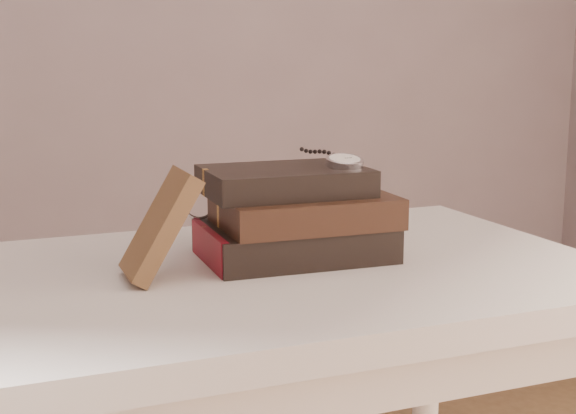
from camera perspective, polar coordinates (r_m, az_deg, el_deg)
name	(u,v)px	position (r m, az deg, el deg)	size (l,w,h in m)	color
table	(247,333)	(1.18, -2.78, -8.58)	(1.00, 0.60, 0.75)	beige
book_stack	(295,216)	(1.20, 0.51, -0.62)	(0.27, 0.19, 0.13)	black
journal	(160,225)	(1.10, -8.68, -1.24)	(0.02, 0.10, 0.15)	#462E1A
pocket_watch	(343,161)	(1.20, 3.77, 3.16)	(0.06, 0.16, 0.02)	silver
eyeglasses	(216,200)	(1.25, -4.91, 0.45)	(0.11, 0.13, 0.05)	silver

